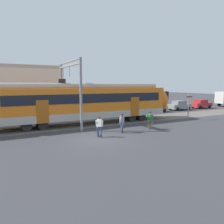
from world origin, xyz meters
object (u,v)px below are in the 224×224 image
at_px(pedestrian_white, 99,125).
at_px(crossing_signal, 189,103).
at_px(pedestrian_green, 150,119).
at_px(parked_car_grey, 179,105).
at_px(parked_car_red, 201,104).
at_px(pedestrian_grey, 122,122).
at_px(parked_car_tan, 154,107).

height_order(pedestrian_white, crossing_signal, crossing_signal).
distance_m(pedestrian_green, parked_car_grey, 17.24).
distance_m(pedestrian_white, parked_car_red, 27.14).
height_order(pedestrian_white, pedestrian_green, same).
height_order(pedestrian_grey, parked_car_grey, pedestrian_grey).
relative_size(pedestrian_green, parked_car_tan, 0.41).
relative_size(parked_car_grey, parked_car_red, 1.00).
distance_m(pedestrian_white, crossing_signal, 13.41).
bearing_deg(pedestrian_grey, parked_car_red, 24.85).
height_order(parked_car_tan, crossing_signal, crossing_signal).
height_order(pedestrian_white, parked_car_grey, pedestrian_white).
xyz_separation_m(pedestrian_white, pedestrian_green, (5.50, 0.60, 0.03)).
height_order(pedestrian_grey, pedestrian_green, same).
distance_m(pedestrian_grey, crossing_signal, 10.95).
height_order(pedestrian_grey, parked_car_tan, pedestrian_grey).
distance_m(pedestrian_green, crossing_signal, 7.96).
xyz_separation_m(pedestrian_green, parked_car_grey, (13.93, 10.16, -0.21)).
relative_size(pedestrian_white, parked_car_red, 0.41).
relative_size(parked_car_tan, crossing_signal, 1.35).
bearing_deg(pedestrian_green, parked_car_grey, 36.08).
height_order(pedestrian_grey, crossing_signal, crossing_signal).
distance_m(parked_car_red, crossing_signal, 14.29).
relative_size(pedestrian_white, parked_car_tan, 0.41).
xyz_separation_m(parked_car_tan, parked_car_grey, (5.39, 0.19, 0.00)).
bearing_deg(parked_car_red, crossing_signal, -145.95).
height_order(parked_car_grey, parked_car_red, same).
relative_size(pedestrian_white, pedestrian_grey, 1.00).
distance_m(parked_car_tan, parked_car_grey, 5.39).
relative_size(pedestrian_white, pedestrian_green, 1.00).
xyz_separation_m(parked_car_tan, crossing_signal, (-1.01, -7.59, 1.23)).
relative_size(parked_car_red, crossing_signal, 1.35).
bearing_deg(parked_car_tan, crossing_signal, -97.60).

